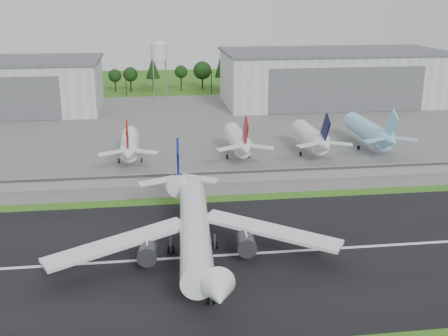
{
  "coord_description": "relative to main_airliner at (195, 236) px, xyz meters",
  "views": [
    {
      "loc": [
        -11.12,
        -91.1,
        50.19
      ],
      "look_at": [
        6.81,
        40.0,
        9.0
      ],
      "focal_mm": 45.0,
      "sensor_mm": 36.0,
      "label": 1
    }
  ],
  "objects": [
    {
      "name": "ground",
      "position": [
        3.07,
        -9.56,
        -4.89
      ],
      "size": [
        600.0,
        600.0,
        0.0
      ],
      "primitive_type": "plane",
      "color": "#375F16",
      "rests_on": "ground"
    },
    {
      "name": "runway",
      "position": [
        3.07,
        0.44,
        -4.84
      ],
      "size": [
        320.0,
        60.0,
        0.1
      ],
      "primitive_type": "cube",
      "color": "black",
      "rests_on": "ground"
    },
    {
      "name": "runway_centerline",
      "position": [
        3.07,
        0.44,
        -4.78
      ],
      "size": [
        220.0,
        1.0,
        0.02
      ],
      "primitive_type": "cube",
      "color": "white",
      "rests_on": "runway"
    },
    {
      "name": "apron",
      "position": [
        3.07,
        110.44,
        -4.84
      ],
      "size": [
        320.0,
        150.0,
        0.1
      ],
      "primitive_type": "cube",
      "color": "slate",
      "rests_on": "ground"
    },
    {
      "name": "blast_fence",
      "position": [
        3.07,
        45.42,
        -3.09
      ],
      "size": [
        240.0,
        0.61,
        3.5
      ],
      "color": "gray",
      "rests_on": "ground"
    },
    {
      "name": "hangar_east",
      "position": [
        78.07,
        155.35,
        7.73
      ],
      "size": [
        102.0,
        47.0,
        25.2
      ],
      "color": "silver",
      "rests_on": "ground"
    },
    {
      "name": "water_tower",
      "position": [
        -1.93,
        175.44,
        19.66
      ],
      "size": [
        8.4,
        8.4,
        29.4
      ],
      "color": "#99999E",
      "rests_on": "ground"
    },
    {
      "name": "utility_poles",
      "position": [
        3.07,
        190.44,
        -4.89
      ],
      "size": [
        230.0,
        3.0,
        12.0
      ],
      "primitive_type": null,
      "color": "black",
      "rests_on": "ground"
    },
    {
      "name": "treeline",
      "position": [
        3.07,
        205.44,
        -4.89
      ],
      "size": [
        320.0,
        16.0,
        22.0
      ],
      "primitive_type": null,
      "color": "black",
      "rests_on": "ground"
    },
    {
      "name": "main_airliner",
      "position": [
        0.0,
        0.0,
        0.0
      ],
      "size": [
        57.18,
        59.24,
        18.17
      ],
      "rotation": [
        0.0,
        0.0,
        3.08
      ],
      "color": "white",
      "rests_on": "runway"
    },
    {
      "name": "parked_jet_red_a",
      "position": [
        -14.27,
        66.97,
        1.13
      ],
      "size": [
        7.36,
        31.29,
        16.52
      ],
      "color": "white",
      "rests_on": "ground"
    },
    {
      "name": "parked_jet_red_b",
      "position": [
        19.56,
        67.0,
        1.27
      ],
      "size": [
        7.36,
        31.29,
        16.67
      ],
      "color": "white",
      "rests_on": "ground"
    },
    {
      "name": "parked_jet_navy",
      "position": [
        43.53,
        67.02,
        1.42
      ],
      "size": [
        7.36,
        31.29,
        16.83
      ],
      "color": "white",
      "rests_on": "ground"
    },
    {
      "name": "parked_jet_skyblue",
      "position": [
        64.93,
        72.04,
        1.56
      ],
      "size": [
        7.36,
        37.29,
        17.03
      ],
      "color": "#8CCDF2",
      "rests_on": "ground"
    }
  ]
}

